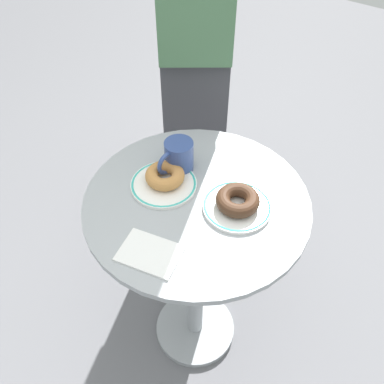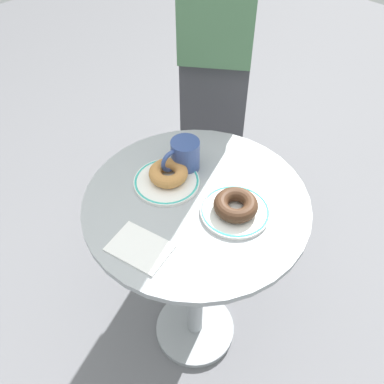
# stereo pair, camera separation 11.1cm
# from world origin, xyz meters

# --- Properties ---
(ground_plane) EXTENTS (7.00, 7.00, 0.02)m
(ground_plane) POSITION_xyz_m (0.00, 0.00, -0.01)
(ground_plane) COLOR slate
(cafe_table) EXTENTS (0.61, 0.61, 0.76)m
(cafe_table) POSITION_xyz_m (0.00, 0.00, 0.53)
(cafe_table) COLOR #999EA3
(cafe_table) RESTS_ON ground
(plate_left) EXTENTS (0.18, 0.18, 0.01)m
(plate_left) POSITION_xyz_m (-0.10, -0.01, 0.77)
(plate_left) COLOR white
(plate_left) RESTS_ON cafe_table
(plate_right) EXTENTS (0.18, 0.18, 0.01)m
(plate_right) POSITION_xyz_m (0.10, 0.04, 0.77)
(plate_right) COLOR white
(plate_right) RESTS_ON cafe_table
(donut_old_fashioned) EXTENTS (0.15, 0.15, 0.04)m
(donut_old_fashioned) POSITION_xyz_m (-0.11, -0.00, 0.79)
(donut_old_fashioned) COLOR #BC7F42
(donut_old_fashioned) RESTS_ON plate_left
(donut_chocolate) EXTENTS (0.16, 0.16, 0.04)m
(donut_chocolate) POSITION_xyz_m (0.10, 0.04, 0.79)
(donut_chocolate) COLOR #422819
(donut_chocolate) RESTS_ON plate_right
(paper_napkin) EXTENTS (0.16, 0.13, 0.01)m
(paper_napkin) POSITION_xyz_m (0.01, -0.21, 0.77)
(paper_napkin) COLOR white
(paper_napkin) RESTS_ON cafe_table
(coffee_mug) EXTENTS (0.08, 0.12, 0.09)m
(coffee_mug) POSITION_xyz_m (-0.11, 0.07, 0.81)
(coffee_mug) COLOR #334784
(coffee_mug) RESTS_ON cafe_table
(person_figure) EXTENTS (0.42, 0.47, 1.77)m
(person_figure) POSITION_xyz_m (-0.34, 0.47, 0.87)
(person_figure) COLOR #3D3D42
(person_figure) RESTS_ON ground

